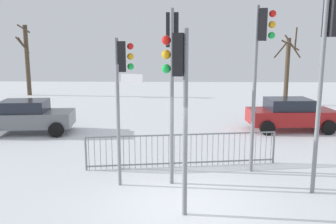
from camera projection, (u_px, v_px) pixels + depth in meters
ground_plane at (185, 206)px, 8.62m from camera, size 60.00×60.00×0.00m
traffic_light_mid_left at (261, 53)px, 10.30m from camera, size 0.55×0.37×4.95m
traffic_light_rear_right at (327, 52)px, 8.78m from camera, size 0.53×0.40×5.03m
traffic_light_foreground_left at (179, 81)px, 7.63m from camera, size 0.57×0.34×4.18m
traffic_light_mid_right at (172, 58)px, 9.52m from camera, size 0.33×0.57×4.77m
traffic_light_foreground_right at (122, 74)px, 10.70m from camera, size 0.57×0.35×4.05m
direction_sign_post at (120, 120)px, 9.54m from camera, size 0.75×0.31×3.34m
pedestrian_guard_railing at (183, 150)px, 11.32m from camera, size 6.05×0.94×1.07m
car_red_trailing at (290, 114)px, 16.16m from camera, size 3.91×2.14×1.47m
car_grey_far at (28, 116)px, 15.64m from camera, size 3.97×2.30×1.47m
bare_tree_left at (27, 59)px, 27.40m from camera, size 1.19×0.83×5.41m
bare_tree_centre at (287, 68)px, 22.95m from camera, size 1.52×1.54×4.95m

